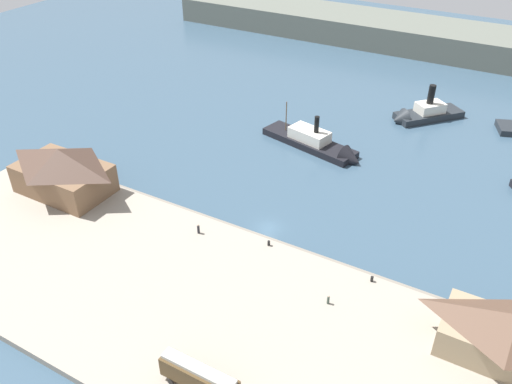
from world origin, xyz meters
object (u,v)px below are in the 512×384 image
Objects in this scene: street_tram at (199,377)px; mooring_post_west at (372,279)px; pedestrian_walking_west at (198,229)px; mooring_post_center_east at (269,243)px; ferry_mid_harbor at (320,145)px; ferry_shed_west_terminal at (62,170)px; ferry_shed_central_terminal at (511,336)px; pedestrian_by_tram at (328,300)px; ferry_outer_harbor at (421,114)px.

street_tram reaches higher than mooring_post_west.
mooring_post_center_east is at bearing 14.05° from pedestrian_walking_west.
ferry_shed_west_terminal is at bearing -130.49° from ferry_mid_harbor.
mooring_post_west is (-19.41, 4.99, -3.38)m from ferry_shed_central_terminal.
street_tram reaches higher than pedestrian_by_tram.
ferry_shed_central_terminal is 23.66m from pedestrian_by_tram.
ferry_shed_central_terminal is 0.66× the size of ferry_mid_harbor.
ferry_shed_central_terminal reaches higher than street_tram.
pedestrian_by_tram is 0.85× the size of pedestrian_walking_west.
pedestrian_walking_west is 12.26m from mooring_post_center_east.
ferry_shed_west_terminal is at bearing 153.35° from street_tram.
pedestrian_by_tram is at bearing -64.82° from ferry_mid_harbor.
street_tram is 5.70× the size of pedestrian_walking_west.
ferry_outer_harbor is (20.30, 65.14, -0.58)m from pedestrian_walking_west.
pedestrian_by_tram is at bearing -173.81° from ferry_shed_central_terminal.
ferry_shed_west_terminal reaches higher than mooring_post_center_east.
street_tram is 30.95m from pedestrian_walking_west.
pedestrian_walking_west reaches higher than mooring_post_west.
pedestrian_by_tram is 15.48m from mooring_post_center_east.
ferry_mid_harbor reaches higher than mooring_post_west.
ferry_mid_harbor is (-6.64, 35.80, -0.37)m from mooring_post_center_east.
ferry_shed_central_terminal is 0.96× the size of ferry_outer_harbor.
mooring_post_center_east is (41.14, 4.61, -4.09)m from ferry_shed_west_terminal.
ferry_shed_central_terminal is 18.59× the size of mooring_post_center_east.
street_tram reaches higher than mooring_post_center_east.
ferry_shed_west_terminal is 11.52× the size of pedestrian_by_tram.
mooring_post_center_east is (11.89, 2.98, -0.37)m from pedestrian_walking_west.
ferry_outer_harbor reaches higher than pedestrian_by_tram.
ferry_shed_west_terminal is 1.04× the size of ferry_shed_central_terminal.
pedestrian_walking_west is 68.23m from ferry_outer_harbor.
ferry_shed_west_terminal reaches higher than street_tram.
street_tram is at bearing -26.65° from ferry_shed_west_terminal.
ferry_shed_central_terminal is 48.96m from pedestrian_walking_west.
ferry_outer_harbor reaches higher than mooring_post_west.
ferry_mid_harbor is at bearing 49.51° from ferry_shed_west_terminal.
street_tram is at bearing -78.90° from ferry_mid_harbor.
ferry_mid_harbor is at bearing 100.51° from mooring_post_center_east.
ferry_shed_west_terminal reaches higher than mooring_post_west.
mooring_post_west and mooring_post_center_east have the same top height.
street_tram is 0.40× the size of ferry_mid_harbor.
pedestrian_walking_west is 29.60m from mooring_post_west.
pedestrian_by_tram is at bearing -28.23° from mooring_post_center_east.
mooring_post_west is at bearing -81.62° from ferry_outer_harbor.
ferry_shed_west_terminal is 54.98m from pedestrian_by_tram.
mooring_post_center_east is at bearing 151.77° from pedestrian_by_tram.
ferry_mid_harbor reaches higher than pedestrian_by_tram.
pedestrian_walking_west is at bearing -97.71° from ferry_mid_harbor.
mooring_post_west is 43.04m from ferry_mid_harbor.
pedestrian_by_tram reaches higher than mooring_post_center_east.
ferry_mid_harbor is at bearing 137.04° from ferry_shed_central_terminal.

